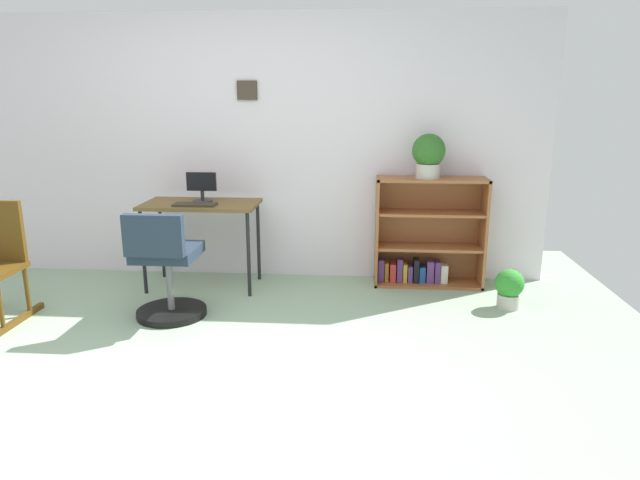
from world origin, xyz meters
TOP-DOWN VIEW (x-y plane):
  - ground_plane at (0.00, 0.00)m, footprint 6.24×6.24m
  - wall_back at (-0.00, 2.15)m, footprint 5.20×0.12m
  - desk at (-0.37, 1.73)m, footprint 0.96×0.52m
  - monitor at (-0.36, 1.77)m, footprint 0.25×0.17m
  - keyboard at (-0.38, 1.59)m, footprint 0.35×0.15m
  - office_chair at (-0.43, 0.98)m, footprint 0.52×0.55m
  - bookshelf_low at (1.55, 1.96)m, footprint 0.93×0.30m
  - potted_plant_on_shelf at (1.53, 1.90)m, footprint 0.28×0.28m
  - potted_plant_floor at (2.14, 1.39)m, footprint 0.22×0.22m

SIDE VIEW (x-z plane):
  - ground_plane at x=0.00m, z-range 0.00..0.00m
  - potted_plant_floor at x=2.14m, z-range 0.01..0.33m
  - office_chair at x=-0.43m, z-range -0.05..0.78m
  - bookshelf_low at x=1.55m, z-range -0.05..0.89m
  - desk at x=-0.37m, z-range 0.30..1.04m
  - keyboard at x=-0.38m, z-range 0.74..0.76m
  - monitor at x=-0.36m, z-range 0.74..0.99m
  - potted_plant_on_shelf at x=1.53m, z-range 0.96..1.33m
  - wall_back at x=0.00m, z-range 0.00..2.31m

